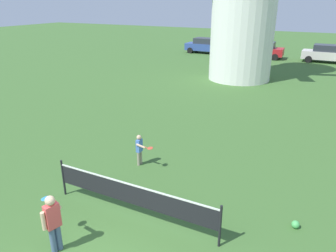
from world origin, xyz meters
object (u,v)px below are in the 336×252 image
at_px(parked_car_red, 262,50).
at_px(parked_car_cream, 327,53).
at_px(parked_car_blue, 206,45).
at_px(tennis_net, 132,195).
at_px(player_far, 140,148).
at_px(player_near, 53,220).
at_px(stray_ball, 295,224).

distance_m(parked_car_red, parked_car_cream, 5.70).
height_order(parked_car_blue, parked_car_cream, same).
distance_m(tennis_net, player_far, 2.88).
bearing_deg(player_near, parked_car_red, 92.88).
relative_size(stray_ball, parked_car_red, 0.05).
relative_size(stray_ball, parked_car_blue, 0.05).
bearing_deg(player_far, parked_car_cream, 79.01).
xyz_separation_m(tennis_net, player_far, (-1.34, 2.55, -0.06)).
distance_m(parked_car_blue, parked_car_red, 6.03).
bearing_deg(parked_car_blue, parked_car_cream, -0.97).
xyz_separation_m(stray_ball, parked_car_blue, (-12.15, 25.55, 0.71)).
bearing_deg(parked_car_cream, stray_ball, -88.99).
height_order(player_far, parked_car_red, parked_car_red).
relative_size(player_near, parked_car_red, 0.36).
bearing_deg(parked_car_blue, stray_ball, -64.57).
distance_m(tennis_net, player_near, 2.00).
height_order(player_far, parked_car_cream, parked_car_cream).
height_order(player_far, parked_car_blue, parked_car_blue).
distance_m(player_far, stray_ball, 5.30).
relative_size(tennis_net, player_far, 4.33).
relative_size(tennis_net, parked_car_cream, 1.12).
height_order(tennis_net, player_far, tennis_net).
distance_m(player_near, stray_ball, 5.77).
bearing_deg(parked_car_red, tennis_net, -85.01).
bearing_deg(parked_car_cream, parked_car_red, -177.47).
relative_size(tennis_net, player_near, 3.31).
relative_size(player_near, stray_ball, 7.26).
bearing_deg(player_far, stray_ball, -11.75).
distance_m(player_near, player_far, 4.36).
bearing_deg(parked_car_blue, parked_car_red, -4.27).
distance_m(player_near, parked_car_red, 28.40).
bearing_deg(parked_car_cream, player_near, -98.48).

